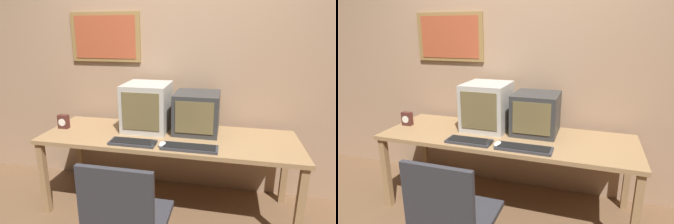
# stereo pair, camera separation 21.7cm
# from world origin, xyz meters

# --- Properties ---
(wall_back) EXTENTS (8.00, 0.08, 2.60)m
(wall_back) POSITION_xyz_m (-0.01, 1.36, 1.30)
(wall_back) COLOR tan
(wall_back) RESTS_ON ground_plane
(desk) EXTENTS (2.24, 0.73, 0.73)m
(desk) POSITION_xyz_m (0.00, 0.88, 0.66)
(desk) COLOR #99754C
(desk) RESTS_ON ground_plane
(monitor_left) EXTENTS (0.41, 0.43, 0.44)m
(monitor_left) POSITION_xyz_m (-0.23, 1.02, 0.95)
(monitor_left) COLOR #B7B2A8
(monitor_left) RESTS_ON desk
(monitor_right) EXTENTS (0.40, 0.40, 0.37)m
(monitor_right) POSITION_xyz_m (0.23, 1.04, 0.91)
(monitor_right) COLOR #333333
(monitor_right) RESTS_ON desk
(keyboard_main) EXTENTS (0.39, 0.15, 0.03)m
(keyboard_main) POSITION_xyz_m (-0.24, 0.63, 0.74)
(keyboard_main) COLOR #333338
(keyboard_main) RESTS_ON desk
(keyboard_side) EXTENTS (0.45, 0.15, 0.03)m
(keyboard_side) POSITION_xyz_m (0.23, 0.62, 0.74)
(keyboard_side) COLOR #333338
(keyboard_side) RESTS_ON desk
(mouse_near_keyboard) EXTENTS (0.06, 0.10, 0.03)m
(mouse_near_keyboard) POSITION_xyz_m (0.01, 0.63, 0.74)
(mouse_near_keyboard) COLOR silver
(mouse_near_keyboard) RESTS_ON desk
(mouse_far_corner) EXTENTS (0.06, 0.12, 0.04)m
(mouse_far_corner) POSITION_xyz_m (-0.07, 0.64, 0.75)
(mouse_far_corner) COLOR black
(mouse_far_corner) RESTS_ON desk
(desk_clock) EXTENTS (0.10, 0.06, 0.13)m
(desk_clock) POSITION_xyz_m (-1.02, 0.86, 0.79)
(desk_clock) COLOR #4C231E
(desk_clock) RESTS_ON desk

